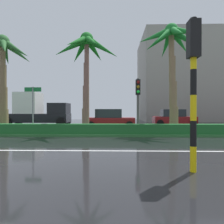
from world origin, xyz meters
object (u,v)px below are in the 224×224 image
at_px(palm_tree_centre, 86,54).
at_px(car_in_traffic_second, 110,119).
at_px(traffic_signal_median_right, 138,96).
at_px(box_truck_lead, 38,111).
at_px(car_in_traffic_third, 174,118).
at_px(street_name_sign, 33,103).
at_px(traffic_signal_foreground, 193,66).
at_px(palm_tree_centre_left, 2,57).
at_px(palm_tree_centre_right, 172,47).

distance_m(palm_tree_centre, car_in_traffic_second, 6.36).
bearing_deg(traffic_signal_median_right, palm_tree_centre, 161.64).
relative_size(box_truck_lead, car_in_traffic_third, 1.49).
xyz_separation_m(street_name_sign, traffic_signal_foreground, (7.46, -7.62, 0.67)).
bearing_deg(car_in_traffic_third, palm_tree_centre, -138.29).
relative_size(traffic_signal_foreground, car_in_traffic_third, 0.93).
xyz_separation_m(palm_tree_centre_left, palm_tree_centre, (5.81, 0.14, 0.24)).
xyz_separation_m(palm_tree_centre_left, palm_tree_centre_right, (11.69, 0.09, 0.63)).
bearing_deg(box_truck_lead, palm_tree_centre_left, -87.14).
bearing_deg(car_in_traffic_second, palm_tree_centre_left, -150.37).
xyz_separation_m(box_truck_lead, car_in_traffic_second, (7.67, -2.89, -0.72)).
relative_size(traffic_signal_foreground, box_truck_lead, 0.62).
bearing_deg(car_in_traffic_third, car_in_traffic_second, -154.14).
distance_m(traffic_signal_median_right, traffic_signal_foreground, 7.42).
distance_m(street_name_sign, car_in_traffic_third, 14.11).
xyz_separation_m(palm_tree_centre_right, traffic_signal_median_right, (-2.42, -1.10, -3.37)).
height_order(palm_tree_centre_left, palm_tree_centre_right, palm_tree_centre_right).
relative_size(palm_tree_centre_left, street_name_sign, 2.23).
bearing_deg(car_in_traffic_second, box_truck_lead, 159.32).
bearing_deg(palm_tree_centre, traffic_signal_median_right, -18.36).
bearing_deg(car_in_traffic_third, box_truck_lead, -178.77).
height_order(palm_tree_centre, traffic_signal_foreground, palm_tree_centre).
bearing_deg(box_truck_lead, traffic_signal_foreground, -56.38).
relative_size(palm_tree_centre_right, car_in_traffic_second, 1.72).
distance_m(palm_tree_centre_left, box_truck_lead, 7.99).
bearing_deg(traffic_signal_median_right, palm_tree_centre_right, 24.50).
relative_size(palm_tree_centre, traffic_signal_median_right, 1.98).
distance_m(palm_tree_centre_left, palm_tree_centre, 5.82).
xyz_separation_m(box_truck_lead, car_in_traffic_third, (14.26, 0.31, -0.72)).
distance_m(palm_tree_centre_right, car_in_traffic_third, 9.15).
height_order(palm_tree_centre, street_name_sign, palm_tree_centre).
bearing_deg(traffic_signal_median_right, palm_tree_centre_left, 173.79).
bearing_deg(palm_tree_centre, traffic_signal_foreground, -64.30).
distance_m(palm_tree_centre, street_name_sign, 4.90).
relative_size(palm_tree_centre_right, box_truck_lead, 1.16).
relative_size(street_name_sign, car_in_traffic_second, 0.70).
bearing_deg(car_in_traffic_second, street_name_sign, -134.50).
xyz_separation_m(palm_tree_centre_left, box_truck_lead, (-0.35, 7.05, -3.74)).
xyz_separation_m(palm_tree_centre_left, car_in_traffic_second, (7.31, 4.16, -4.46)).
xyz_separation_m(palm_tree_centre_left, car_in_traffic_third, (13.91, 7.36, -4.46)).
height_order(palm_tree_centre, box_truck_lead, palm_tree_centre).
bearing_deg(car_in_traffic_third, traffic_signal_foreground, -104.20).
xyz_separation_m(palm_tree_centre, street_name_sign, (-3.35, -0.92, -3.45)).
relative_size(palm_tree_centre_right, traffic_signal_foreground, 1.85).
xyz_separation_m(street_name_sign, car_in_traffic_third, (11.45, 8.14, -1.25)).
height_order(palm_tree_centre, traffic_signal_median_right, palm_tree_centre).
distance_m(palm_tree_centre_right, street_name_sign, 10.04).
height_order(car_in_traffic_second, car_in_traffic_third, same).
relative_size(palm_tree_centre_left, palm_tree_centre, 0.97).
distance_m(traffic_signal_median_right, box_truck_lead, 12.60).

